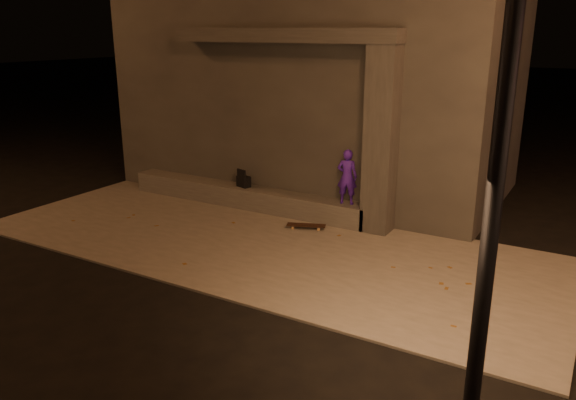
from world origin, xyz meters
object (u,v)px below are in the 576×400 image
Objects in this scene: column at (381,141)px; skateboard at (306,225)px; skateboarder at (347,177)px; street_lamp_0 at (514,17)px; backpack at (244,181)px.

column reaches higher than skateboard.
skateboarder is 0.16× the size of street_lamp_0.
skateboard is (-1.26, -0.65, -1.73)m from column.
column reaches higher than backpack.
street_lamp_0 is at bearing 112.11° from skateboarder.
street_lamp_0 is (4.32, -4.95, 3.86)m from skateboard.
column is 2.24m from skateboard.
street_lamp_0 reaches higher than column.
skateboarder is at bearing 123.77° from street_lamp_0.
skateboarder is 1.41× the size of skateboard.
street_lamp_0 is (6.27, -5.60, 3.34)m from backpack.
street_lamp_0 is at bearing -61.36° from column.
column is 4.49× the size of skateboard.
skateboarder is 2.57m from backpack.
skateboard is at bearing 131.11° from street_lamp_0.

